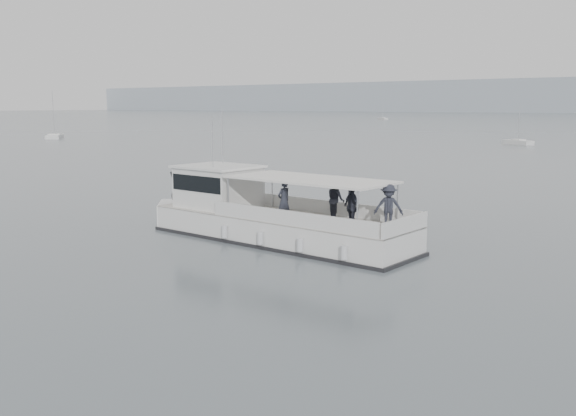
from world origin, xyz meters
The scene contains 2 objects.
ground centered at (0.00, 0.00, 0.00)m, with size 1400.00×1400.00×0.00m, color #535E62.
tour_boat centered at (1.40, 2.08, 1.02)m, with size 14.95×4.18×6.24m.
Camera 1 is at (20.60, -20.42, 6.16)m, focal length 40.00 mm.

